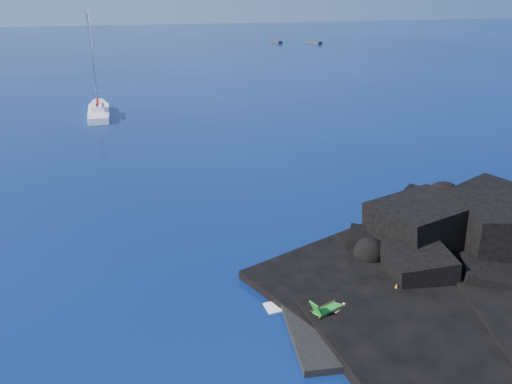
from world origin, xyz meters
TOP-DOWN VIEW (x-y plane):
  - ground at (0.00, 0.00)m, footprint 400.00×400.00m
  - headland at (13.00, 3.00)m, footprint 24.00×24.00m
  - beach at (4.50, 0.50)m, footprint 9.08×6.86m
  - surf_foam at (5.00, 5.00)m, footprint 10.00×8.00m
  - sailboat at (-8.94, 44.54)m, footprint 2.59×11.30m
  - deck_chair at (2.18, 1.09)m, footprint 1.72×1.20m
  - towel at (2.68, 1.12)m, footprint 1.96×1.59m
  - sunbather at (2.68, 1.12)m, footprint 1.72×1.25m
  - marker_cone at (6.15, 1.93)m, footprint 0.43×0.43m
  - distant_boat_a at (35.78, 119.31)m, footprint 2.44×4.41m
  - distant_boat_b at (45.05, 114.79)m, footprint 3.28×4.87m

SIDE VIEW (x-z plane):
  - ground at x=0.00m, z-range 0.00..0.00m
  - headland at x=13.00m, z-range -1.80..1.80m
  - beach at x=4.50m, z-range -0.35..0.35m
  - surf_foam at x=5.00m, z-range -0.03..0.03m
  - sailboat at x=-8.94m, z-range -5.90..5.90m
  - distant_boat_a at x=35.78m, z-range -0.28..0.28m
  - distant_boat_b at x=45.05m, z-range -0.31..0.31m
  - towel at x=2.68m, z-range 0.35..0.40m
  - sunbather at x=2.68m, z-range 0.40..0.67m
  - marker_cone at x=6.15m, z-range 0.35..0.86m
  - deck_chair at x=2.18m, z-range 0.35..1.44m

